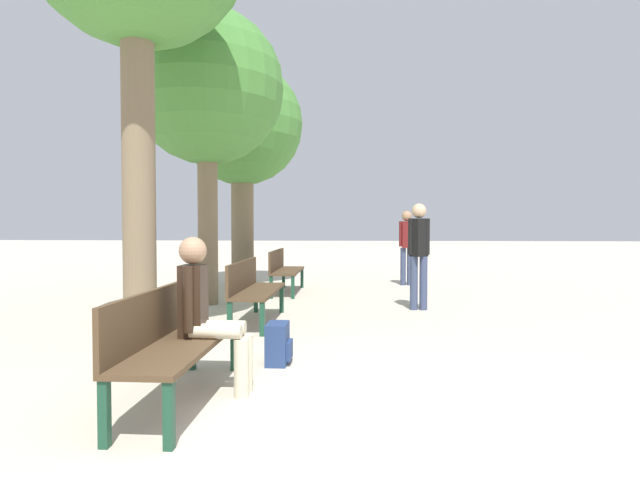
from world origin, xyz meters
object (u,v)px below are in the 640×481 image
object	(u,v)px
pedestrian_mid	(419,249)
pedestrian_near	(407,243)
bench_row_0	(171,335)
person_seated	(207,310)
bench_row_1	(252,286)
tree_row_2	(242,127)
backpack	(278,344)
bench_row_2	(283,267)
tree_row_1	(207,90)

from	to	relation	value
pedestrian_mid	pedestrian_near	bearing A→B (deg)	87.31
bench_row_0	person_seated	bearing A→B (deg)	38.17
bench_row_1	tree_row_2	xyz separation A→B (m)	(-1.08, 4.22, 3.02)
person_seated	pedestrian_mid	distance (m)	4.69
tree_row_2	backpack	world-z (taller)	tree_row_2
person_seated	pedestrian_mid	size ratio (longest dim) A/B	0.74
bench_row_0	backpack	world-z (taller)	bench_row_0
backpack	pedestrian_mid	size ratio (longest dim) A/B	0.24
bench_row_2	pedestrian_near	bearing A→B (deg)	29.02
bench_row_1	bench_row_2	distance (m)	3.08
tree_row_1	pedestrian_mid	distance (m)	4.44
bench_row_1	pedestrian_mid	world-z (taller)	pedestrian_mid
bench_row_1	pedestrian_mid	distance (m)	2.77
bench_row_1	bench_row_0	bearing A→B (deg)	-90.00
tree_row_1	person_seated	bearing A→B (deg)	-73.61
tree_row_1	pedestrian_near	xyz separation A→B (m)	(3.68, 2.97, -2.69)
bench_row_0	pedestrian_mid	bearing A→B (deg)	60.42
person_seated	backpack	size ratio (longest dim) A/B	3.15
pedestrian_near	bench_row_0	bearing A→B (deg)	-108.87
backpack	pedestrian_near	bearing A→B (deg)	73.55
pedestrian_near	pedestrian_mid	bearing A→B (deg)	-92.69
bench_row_2	person_seated	size ratio (longest dim) A/B	1.38
pedestrian_mid	person_seated	bearing A→B (deg)	-118.22
bench_row_1	backpack	distance (m)	2.14
bench_row_0	bench_row_2	bearing A→B (deg)	90.00
backpack	bench_row_1	bearing A→B (deg)	108.37
backpack	pedestrian_near	world-z (taller)	pedestrian_near
pedestrian_mid	backpack	bearing A→B (deg)	-118.75
bench_row_0	pedestrian_near	size ratio (longest dim) A/B	1.04
tree_row_1	tree_row_2	world-z (taller)	tree_row_1
bench_row_1	tree_row_2	size ratio (longest dim) A/B	0.35
pedestrian_mid	tree_row_1	bearing A→B (deg)	174.61
backpack	pedestrian_near	size ratio (longest dim) A/B	0.24
tree_row_1	tree_row_2	distance (m)	2.67
tree_row_2	pedestrian_mid	xyz separation A→B (m)	(3.52, -3.00, -2.56)
bench_row_2	pedestrian_mid	world-z (taller)	pedestrian_mid
bench_row_1	person_seated	distance (m)	2.91
pedestrian_near	person_seated	bearing A→B (deg)	-107.69
bench_row_1	backpack	xyz separation A→B (m)	(0.67, -2.01, -0.31)
pedestrian_mid	tree_row_2	bearing A→B (deg)	139.60
bench_row_1	person_seated	bearing A→B (deg)	-85.44
pedestrian_near	bench_row_2	bearing A→B (deg)	-150.98
person_seated	pedestrian_mid	bearing A→B (deg)	61.78
bench_row_1	tree_row_1	distance (m)	3.67
bench_row_1	bench_row_2	world-z (taller)	same
tree_row_1	tree_row_2	size ratio (longest dim) A/B	1.01
bench_row_0	pedestrian_near	bearing A→B (deg)	71.13
tree_row_1	backpack	xyz separation A→B (m)	(1.75, -3.57, -3.45)
bench_row_0	pedestrian_mid	xyz separation A→B (m)	(2.44, 4.30, 0.46)
bench_row_1	backpack	bearing A→B (deg)	-71.63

